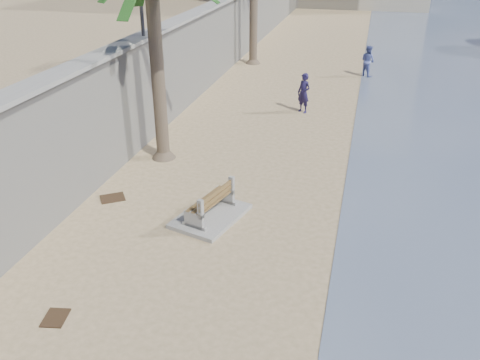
{
  "coord_description": "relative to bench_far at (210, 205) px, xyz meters",
  "views": [
    {
      "loc": [
        2.3,
        -3.97,
        6.83
      ],
      "look_at": [
        -0.5,
        7.0,
        1.2
      ],
      "focal_mm": 38.0,
      "sensor_mm": 36.0,
      "label": 1
    }
  ],
  "objects": [
    {
      "name": "seawall",
      "position": [
        -3.91,
        13.02,
        1.38
      ],
      "size": [
        0.45,
        70.0,
        3.5
      ],
      "primitive_type": "cube",
      "color": "gray",
      "rests_on": "ground_plane"
    },
    {
      "name": "wall_cap",
      "position": [
        -3.91,
        13.02,
        3.18
      ],
      "size": [
        0.8,
        70.0,
        0.12
      ],
      "primitive_type": "cube",
      "color": "gray",
      "rests_on": "seawall"
    },
    {
      "name": "bench_far",
      "position": [
        0.0,
        0.0,
        0.0
      ],
      "size": [
        1.89,
        2.34,
        0.85
      ],
      "color": "gray",
      "rests_on": "ground_plane"
    },
    {
      "name": "person_a",
      "position": [
        1.15,
        9.12,
        0.56
      ],
      "size": [
        0.81,
        0.75,
        1.86
      ],
      "primitive_type": "imported",
      "rotation": [
        0.0,
        0.0,
        -0.58
      ],
      "color": "#1A1539",
      "rests_on": "ground_plane"
    },
    {
      "name": "person_b",
      "position": [
        3.52,
        15.64,
        0.49
      ],
      "size": [
        1.05,
        1.03,
        1.72
      ],
      "primitive_type": "imported",
      "rotation": [
        0.0,
        0.0,
        2.42
      ],
      "color": "#4B579C",
      "rests_on": "ground_plane"
    },
    {
      "name": "debris_c",
      "position": [
        -3.0,
        0.34,
        -0.36
      ],
      "size": [
        0.84,
        0.81,
        0.03
      ],
      "primitive_type": "cube",
      "rotation": [
        0.0,
        0.0,
        3.75
      ],
      "color": "#382616",
      "rests_on": "ground_plane"
    },
    {
      "name": "debris_d",
      "position": [
        -1.8,
        -4.42,
        -0.36
      ],
      "size": [
        0.52,
        0.61,
        0.03
      ],
      "primitive_type": "cube",
      "rotation": [
        0.0,
        0.0,
        1.75
      ],
      "color": "#382616",
      "rests_on": "ground_plane"
    }
  ]
}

